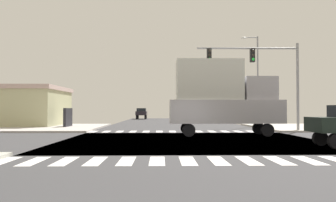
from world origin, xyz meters
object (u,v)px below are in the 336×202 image
(sedan_farside_1, at_px, (141,113))
(traffic_signal_mast, at_px, (259,66))
(street_lamp, at_px, (256,73))
(box_truck_middle_1, at_px, (222,96))

(sedan_farside_1, bearing_deg, traffic_signal_mast, 107.93)
(street_lamp, relative_size, sedan_farside_1, 2.11)
(traffic_signal_mast, bearing_deg, sedan_farside_1, 107.93)
(traffic_signal_mast, height_order, box_truck_middle_1, traffic_signal_mast)
(traffic_signal_mast, relative_size, box_truck_middle_1, 1.08)
(street_lamp, bearing_deg, traffic_signal_mast, -104.28)
(box_truck_middle_1, bearing_deg, street_lamp, 154.86)
(traffic_signal_mast, distance_m, box_truck_middle_1, 5.43)
(traffic_signal_mast, height_order, sedan_farside_1, traffic_signal_mast)
(sedan_farside_1, bearing_deg, street_lamp, 117.57)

